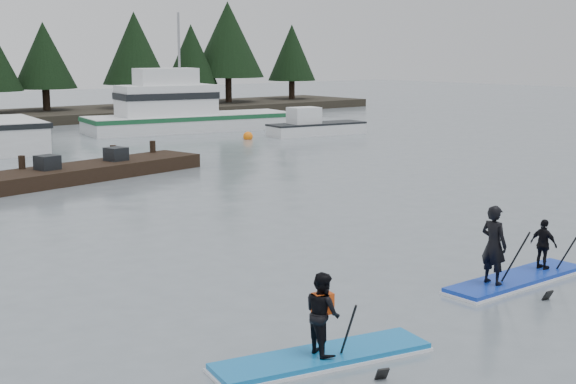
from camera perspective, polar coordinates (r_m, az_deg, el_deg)
ground at (r=16.57m, az=13.46°, el=-6.56°), size 160.00×160.00×0.00m
fishing_boat_medium at (r=47.14m, az=-7.36°, el=4.96°), size 12.49×5.53×7.52m
skiff at (r=44.62m, az=2.05°, el=4.51°), size 5.77×2.50×0.65m
floating_dock at (r=28.56m, az=-19.19°, el=0.66°), size 15.87×4.97×0.53m
buoy_c at (r=42.42m, az=-2.86°, el=3.77°), size 0.52×0.52×0.52m
paddleboard_solo at (r=12.31m, az=2.46°, el=-10.09°), size 3.55×1.58×1.84m
paddleboard_duo at (r=16.82m, az=15.75°, el=-4.67°), size 3.63×1.13×2.22m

